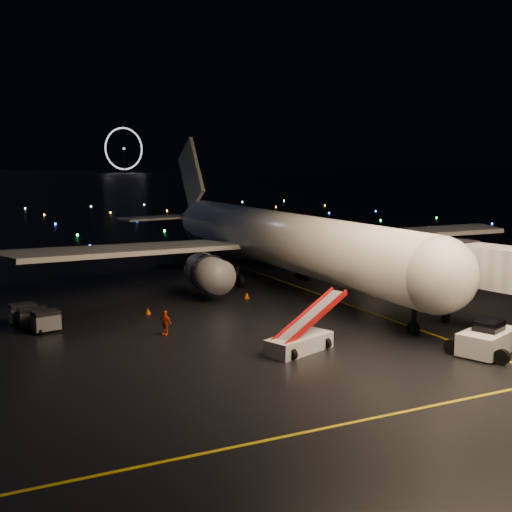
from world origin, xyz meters
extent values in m
cube|color=gold|center=(12.00, 15.00, 0.01)|extent=(0.25, 80.00, 0.02)
cube|color=gold|center=(-5.00, -10.00, 0.01)|extent=(60.00, 0.25, 0.02)
cube|color=silver|center=(12.12, -4.25, 1.12)|extent=(5.27, 4.01, 2.24)
imported|color=#F24C0D|center=(-5.87, 9.47, 0.92)|extent=(0.97, 1.15, 1.85)
cone|color=#EE5700|center=(4.95, 18.50, 0.28)|extent=(0.57, 0.57, 0.56)
cone|color=#EE5700|center=(1.21, 22.53, 0.25)|extent=(0.54, 0.54, 0.50)
cone|color=#EE5700|center=(-5.17, 16.37, 0.28)|extent=(0.61, 0.61, 0.56)
cube|color=gray|center=(-14.36, 15.66, 0.80)|extent=(2.03, 1.55, 1.59)
cube|color=gray|center=(-13.67, 14.11, 0.80)|extent=(2.13, 1.69, 1.61)
cube|color=gray|center=(-14.98, 17.37, 0.81)|extent=(2.06, 1.56, 1.63)
camera|label=1|loc=(-19.67, -34.85, 12.64)|focal=45.00mm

